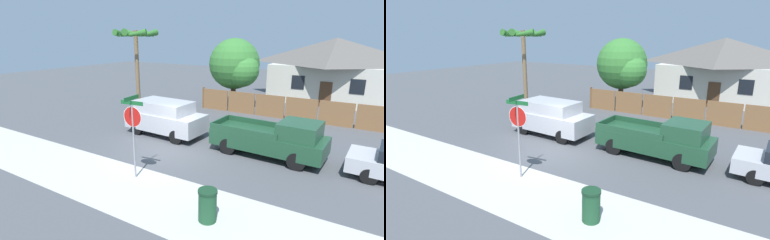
# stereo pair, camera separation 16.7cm
# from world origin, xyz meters

# --- Properties ---
(ground_plane) EXTENTS (80.00, 80.00, 0.00)m
(ground_plane) POSITION_xyz_m (0.00, 0.00, 0.00)
(ground_plane) COLOR #4C4F54
(sidewalk_strip) EXTENTS (36.00, 3.20, 0.01)m
(sidewalk_strip) POSITION_xyz_m (0.00, -3.60, 0.00)
(sidewalk_strip) COLOR beige
(sidewalk_strip) RESTS_ON ground
(wooden_fence) EXTENTS (14.74, 0.12, 1.63)m
(wooden_fence) POSITION_xyz_m (4.04, 9.03, 0.77)
(wooden_fence) COLOR brown
(wooden_fence) RESTS_ON ground
(house) EXTENTS (10.20, 7.51, 5.28)m
(house) POSITION_xyz_m (4.71, 17.64, 2.74)
(house) COLOR beige
(house) RESTS_ON ground
(oak_tree) EXTENTS (4.01, 3.82, 5.27)m
(oak_tree) POSITION_xyz_m (-1.25, 10.39, 3.27)
(oak_tree) COLOR brown
(oak_tree) RESTS_ON ground
(palm_tree) EXTENTS (2.87, 3.08, 5.85)m
(palm_tree) POSITION_xyz_m (-6.28, 5.00, 5.04)
(palm_tree) COLOR brown
(palm_tree) RESTS_ON ground
(red_suv) EXTENTS (4.56, 2.17, 1.93)m
(red_suv) POSITION_xyz_m (-1.81, 2.11, 1.04)
(red_suv) COLOR #B7B7BC
(red_suv) RESTS_ON ground
(orange_pickup) EXTENTS (5.20, 2.18, 1.82)m
(orange_pickup) POSITION_xyz_m (4.30, 2.10, 0.88)
(orange_pickup) COLOR #1E472D
(orange_pickup) RESTS_ON ground
(stop_sign) EXTENTS (0.98, 0.88, 3.25)m
(stop_sign) POSITION_xyz_m (0.36, -2.80, 2.23)
(stop_sign) COLOR gray
(stop_sign) RESTS_ON ground
(trash_bin) EXTENTS (0.59, 0.59, 1.01)m
(trash_bin) POSITION_xyz_m (4.17, -3.86, 0.51)
(trash_bin) COLOR #1E4C2D
(trash_bin) RESTS_ON ground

